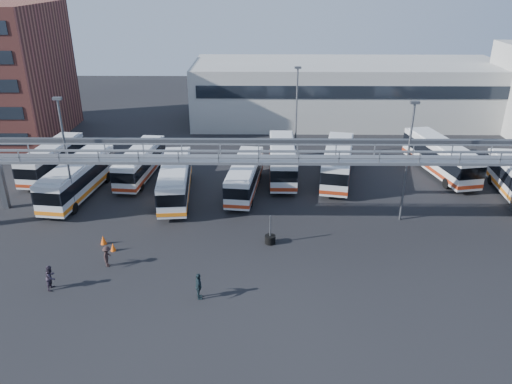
{
  "coord_description": "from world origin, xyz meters",
  "views": [
    {
      "loc": [
        0.18,
        -30.9,
        19.36
      ],
      "look_at": [
        -0.21,
        6.0,
        2.95
      ],
      "focal_mm": 35.0,
      "sensor_mm": 36.0,
      "label": 1
    }
  ],
  "objects_px": {
    "bus_3": "(175,179)",
    "pedestrian_b": "(51,277)",
    "pedestrian_c": "(107,256)",
    "cone_left": "(113,247)",
    "tire_stack": "(270,239)",
    "bus_4": "(245,175)",
    "bus_2": "(140,162)",
    "bus_5": "(282,159)",
    "bus_8": "(440,156)",
    "bus_1": "(78,177)",
    "pedestrian_d": "(199,286)",
    "light_pole_mid": "(408,156)",
    "cone_right": "(103,240)",
    "bus_6": "(338,161)",
    "light_pole_left": "(66,151)",
    "bus_0": "(52,158)",
    "light_pole_back": "(297,109)"
  },
  "relations": [
    {
      "from": "pedestrian_c",
      "to": "cone_left",
      "type": "bearing_deg",
      "value": 7.87
    },
    {
      "from": "light_pole_left",
      "to": "bus_5",
      "type": "height_order",
      "value": "light_pole_left"
    },
    {
      "from": "bus_5",
      "to": "pedestrian_d",
      "type": "bearing_deg",
      "value": -105.72
    },
    {
      "from": "light_pole_mid",
      "to": "cone_left",
      "type": "xyz_separation_m",
      "value": [
        -22.95,
        -5.4,
        -5.4
      ]
    },
    {
      "from": "bus_2",
      "to": "cone_right",
      "type": "bearing_deg",
      "value": -84.23
    },
    {
      "from": "pedestrian_c",
      "to": "cone_left",
      "type": "distance_m",
      "value": 2.18
    },
    {
      "from": "bus_5",
      "to": "bus_8",
      "type": "bearing_deg",
      "value": 3.32
    },
    {
      "from": "bus_6",
      "to": "bus_3",
      "type": "bearing_deg",
      "value": -152.02
    },
    {
      "from": "light_pole_back",
      "to": "cone_right",
      "type": "xyz_separation_m",
      "value": [
        -15.97,
        -19.39,
        -5.36
      ]
    },
    {
      "from": "pedestrian_b",
      "to": "cone_right",
      "type": "xyz_separation_m",
      "value": [
        1.68,
        5.93,
        -0.51
      ]
    },
    {
      "from": "bus_4",
      "to": "bus_5",
      "type": "height_order",
      "value": "bus_5"
    },
    {
      "from": "bus_0",
      "to": "bus_3",
      "type": "distance_m",
      "value": 14.72
    },
    {
      "from": "bus_6",
      "to": "cone_right",
      "type": "xyz_separation_m",
      "value": [
        -19.85,
        -13.4,
        -1.52
      ]
    },
    {
      "from": "bus_5",
      "to": "pedestrian_c",
      "type": "xyz_separation_m",
      "value": [
        -13.07,
        -17.28,
        -1.06
      ]
    },
    {
      "from": "light_pole_mid",
      "to": "bus_4",
      "type": "relative_size",
      "value": 1.0
    },
    {
      "from": "bus_4",
      "to": "bus_5",
      "type": "distance_m",
      "value": 5.48
    },
    {
      "from": "bus_1",
      "to": "light_pole_back",
      "type": "bearing_deg",
      "value": 33.78
    },
    {
      "from": "bus_3",
      "to": "bus_8",
      "type": "xyz_separation_m",
      "value": [
        26.33,
        6.2,
        0.13
      ]
    },
    {
      "from": "bus_8",
      "to": "pedestrian_b",
      "type": "bearing_deg",
      "value": -158.32
    },
    {
      "from": "bus_6",
      "to": "bus_8",
      "type": "distance_m",
      "value": 10.86
    },
    {
      "from": "bus_2",
      "to": "bus_4",
      "type": "relative_size",
      "value": 1.01
    },
    {
      "from": "pedestrian_b",
      "to": "tire_stack",
      "type": "bearing_deg",
      "value": -63.64
    },
    {
      "from": "bus_5",
      "to": "tire_stack",
      "type": "relative_size",
      "value": 4.65
    },
    {
      "from": "tire_stack",
      "to": "light_pole_left",
      "type": "bearing_deg",
      "value": 163.12
    },
    {
      "from": "bus_0",
      "to": "bus_4",
      "type": "height_order",
      "value": "bus_0"
    },
    {
      "from": "bus_1",
      "to": "pedestrian_d",
      "type": "height_order",
      "value": "bus_1"
    },
    {
      "from": "bus_0",
      "to": "bus_2",
      "type": "height_order",
      "value": "bus_0"
    },
    {
      "from": "cone_right",
      "to": "tire_stack",
      "type": "height_order",
      "value": "tire_stack"
    },
    {
      "from": "light_pole_mid",
      "to": "light_pole_back",
      "type": "distance_m",
      "value": 17.0
    },
    {
      "from": "bus_2",
      "to": "pedestrian_c",
      "type": "height_order",
      "value": "bus_2"
    },
    {
      "from": "bus_3",
      "to": "pedestrian_c",
      "type": "bearing_deg",
      "value": -109.38
    },
    {
      "from": "cone_right",
      "to": "light_pole_left",
      "type": "bearing_deg",
      "value": 126.78
    },
    {
      "from": "pedestrian_d",
      "to": "bus_1",
      "type": "bearing_deg",
      "value": 30.39
    },
    {
      "from": "bus_8",
      "to": "pedestrian_b",
      "type": "relative_size",
      "value": 6.76
    },
    {
      "from": "bus_3",
      "to": "bus_6",
      "type": "bearing_deg",
      "value": 11.51
    },
    {
      "from": "cone_left",
      "to": "light_pole_mid",
      "type": "bearing_deg",
      "value": 13.25
    },
    {
      "from": "bus_6",
      "to": "cone_left",
      "type": "height_order",
      "value": "bus_6"
    },
    {
      "from": "light_pole_mid",
      "to": "cone_right",
      "type": "distance_m",
      "value": 24.95
    },
    {
      "from": "bus_4",
      "to": "cone_left",
      "type": "xyz_separation_m",
      "value": [
        -9.61,
        -11.11,
        -1.36
      ]
    },
    {
      "from": "pedestrian_c",
      "to": "cone_left",
      "type": "height_order",
      "value": "pedestrian_c"
    },
    {
      "from": "bus_3",
      "to": "pedestrian_b",
      "type": "distance_m",
      "value": 15.86
    },
    {
      "from": "bus_0",
      "to": "bus_1",
      "type": "height_order",
      "value": "bus_1"
    },
    {
      "from": "bus_4",
      "to": "pedestrian_d",
      "type": "distance_m",
      "value": 17.21
    },
    {
      "from": "bus_6",
      "to": "bus_5",
      "type": "bearing_deg",
      "value": -176.27
    },
    {
      "from": "cone_left",
      "to": "cone_right",
      "type": "xyz_separation_m",
      "value": [
        -1.02,
        1.02,
        0.04
      ]
    },
    {
      "from": "bus_0",
      "to": "bus_4",
      "type": "distance_m",
      "value": 20.42
    },
    {
      "from": "bus_1",
      "to": "bus_4",
      "type": "height_order",
      "value": "bus_1"
    },
    {
      "from": "bus_4",
      "to": "tire_stack",
      "type": "bearing_deg",
      "value": -70.28
    },
    {
      "from": "light_pole_left",
      "to": "bus_8",
      "type": "distance_m",
      "value": 36.12
    },
    {
      "from": "light_pole_mid",
      "to": "pedestrian_b",
      "type": "relative_size",
      "value": 5.84
    }
  ]
}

